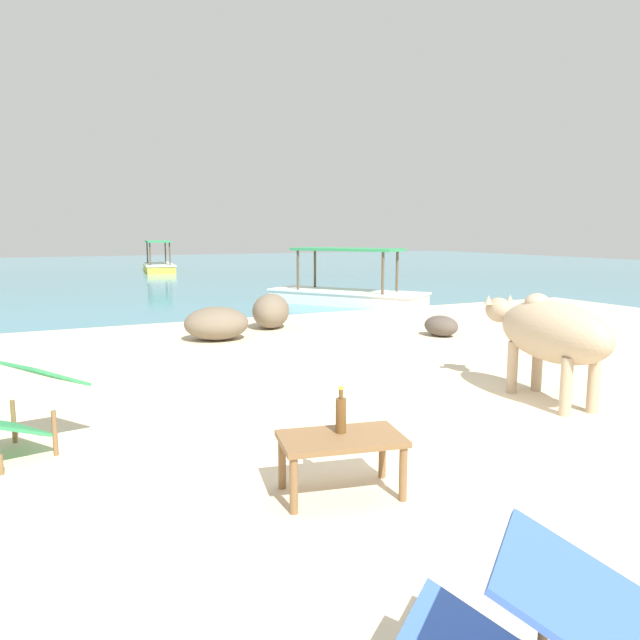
# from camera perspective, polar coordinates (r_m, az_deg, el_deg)

# --- Properties ---
(sand_beach) EXTENTS (18.00, 14.00, 0.04)m
(sand_beach) POSITION_cam_1_polar(r_m,az_deg,el_deg) (5.00, 10.29, -10.95)
(sand_beach) COLOR beige
(sand_beach) RESTS_ON ground
(water_surface) EXTENTS (60.00, 36.00, 0.03)m
(water_surface) POSITION_cam_1_polar(r_m,az_deg,el_deg) (26.00, -19.72, 4.25)
(water_surface) COLOR teal
(water_surface) RESTS_ON ground
(cow) EXTENTS (0.75, 1.85, 1.03)m
(cow) POSITION_cam_1_polar(r_m,az_deg,el_deg) (6.11, 21.10, -1.06)
(cow) COLOR tan
(cow) RESTS_ON sand_beach
(low_bench_table) EXTENTS (0.83, 0.58, 0.38)m
(low_bench_table) POSITION_cam_1_polar(r_m,az_deg,el_deg) (3.77, 2.04, -11.88)
(low_bench_table) COLOR brown
(low_bench_table) RESTS_ON sand_beach
(bottle) EXTENTS (0.07, 0.07, 0.30)m
(bottle) POSITION_cam_1_polar(r_m,az_deg,el_deg) (3.77, 2.01, -9.00)
(bottle) COLOR brown
(bottle) RESTS_ON low_bench_table
(deck_chair_near) EXTENTS (0.89, 0.93, 0.68)m
(deck_chair_near) POSITION_cam_1_polar(r_m,az_deg,el_deg) (2.18, 18.59, -26.82)
(deck_chair_near) COLOR brown
(deck_chair_near) RESTS_ON sand_beach
(deck_chair_far) EXTENTS (0.93, 0.86, 0.68)m
(deck_chair_far) POSITION_cam_1_polar(r_m,az_deg,el_deg) (4.97, -26.37, -6.97)
(deck_chair_far) COLOR brown
(deck_chair_far) RESTS_ON sand_beach
(shore_rock_large) EXTENTS (0.55, 0.67, 0.33)m
(shore_rock_large) POSITION_cam_1_polar(r_m,az_deg,el_deg) (9.56, 11.51, -0.56)
(shore_rock_large) COLOR brown
(shore_rock_large) RESTS_ON sand_beach
(shore_rock_medium) EXTENTS (0.98, 1.05, 0.59)m
(shore_rock_medium) POSITION_cam_1_polar(r_m,az_deg,el_deg) (10.16, -4.72, 0.86)
(shore_rock_medium) COLOR #756651
(shore_rock_medium) RESTS_ON sand_beach
(shore_rock_small) EXTENTS (1.12, 0.98, 0.51)m
(shore_rock_small) POSITION_cam_1_polar(r_m,az_deg,el_deg) (9.17, -9.88, -0.33)
(shore_rock_small) COLOR #756651
(shore_rock_small) RESTS_ON sand_beach
(boat_white) EXTENTS (2.99, 3.70, 1.29)m
(boat_white) POSITION_cam_1_polar(r_m,az_deg,el_deg) (13.73, 2.56, 2.65)
(boat_white) COLOR white
(boat_white) RESTS_ON water_surface
(boat_yellow) EXTENTS (1.60, 3.79, 1.29)m
(boat_yellow) POSITION_cam_1_polar(r_m,az_deg,el_deg) (26.17, -15.19, 5.11)
(boat_yellow) COLOR gold
(boat_yellow) RESTS_ON water_surface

